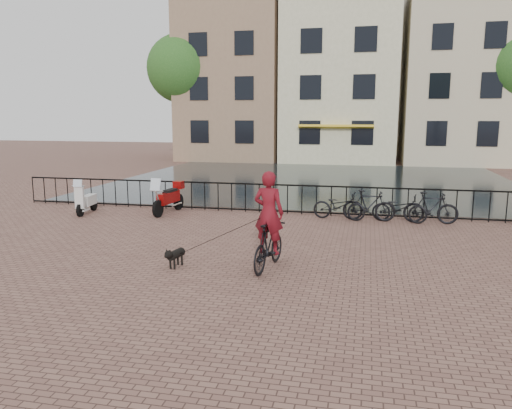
% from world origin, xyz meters
% --- Properties ---
extents(ground, '(100.00, 100.00, 0.00)m').
position_xyz_m(ground, '(0.00, 0.00, 0.00)').
color(ground, brown).
rests_on(ground, ground).
extents(canal_water, '(20.00, 20.00, 0.00)m').
position_xyz_m(canal_water, '(0.00, 17.30, 0.00)').
color(canal_water, black).
rests_on(canal_water, ground).
extents(railing, '(20.00, 0.05, 1.02)m').
position_xyz_m(railing, '(0.00, 8.00, 0.50)').
color(railing, black).
rests_on(railing, ground).
extents(canal_house_left, '(7.50, 9.00, 12.80)m').
position_xyz_m(canal_house_left, '(-7.50, 30.00, 6.40)').
color(canal_house_left, '#88684F').
rests_on(canal_house_left, ground).
extents(canal_house_mid, '(8.00, 9.50, 11.80)m').
position_xyz_m(canal_house_mid, '(0.50, 30.00, 5.90)').
color(canal_house_mid, beige).
rests_on(canal_house_mid, ground).
extents(canal_house_right, '(7.00, 9.00, 13.30)m').
position_xyz_m(canal_house_right, '(8.50, 30.00, 6.65)').
color(canal_house_right, '#C2B290').
rests_on(canal_house_right, ground).
extents(tree_far_left, '(5.04, 5.04, 9.27)m').
position_xyz_m(tree_far_left, '(-11.00, 27.00, 6.73)').
color(tree_far_left, black).
rests_on(tree_far_left, ground).
extents(cyclist, '(0.88, 1.93, 2.56)m').
position_xyz_m(cyclist, '(0.58, 1.67, 0.97)').
color(cyclist, black).
rests_on(cyclist, ground).
extents(dog, '(0.35, 0.73, 0.48)m').
position_xyz_m(dog, '(-1.48, 1.36, 0.24)').
color(dog, black).
rests_on(dog, ground).
extents(motorcycle, '(0.67, 1.93, 1.35)m').
position_xyz_m(motorcycle, '(-4.04, 7.15, 0.68)').
color(motorcycle, maroon).
rests_on(motorcycle, ground).
extents(scooter, '(0.56, 1.43, 1.29)m').
position_xyz_m(scooter, '(-6.80, 6.52, 0.65)').
color(scooter, silver).
rests_on(scooter, ground).
extents(parked_bike_0, '(1.79, 0.88, 0.90)m').
position_xyz_m(parked_bike_0, '(1.80, 7.40, 0.45)').
color(parked_bike_0, black).
rests_on(parked_bike_0, ground).
extents(parked_bike_1, '(1.67, 0.51, 1.00)m').
position_xyz_m(parked_bike_1, '(2.75, 7.40, 0.50)').
color(parked_bike_1, black).
rests_on(parked_bike_1, ground).
extents(parked_bike_2, '(1.79, 0.88, 0.90)m').
position_xyz_m(parked_bike_2, '(3.70, 7.40, 0.45)').
color(parked_bike_2, black).
rests_on(parked_bike_2, ground).
extents(parked_bike_3, '(1.67, 0.50, 1.00)m').
position_xyz_m(parked_bike_3, '(4.65, 7.40, 0.50)').
color(parked_bike_3, black).
rests_on(parked_bike_3, ground).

